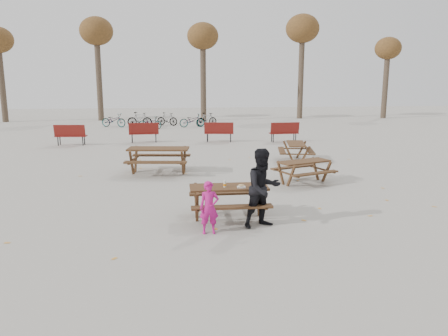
{
  "coord_description": "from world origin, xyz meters",
  "views": [
    {
      "loc": [
        -1.19,
        -9.73,
        3.21
      ],
      "look_at": [
        0.0,
        1.0,
        1.0
      ],
      "focal_mm": 35.0,
      "sensor_mm": 36.0,
      "label": 1
    }
  ],
  "objects": [
    {
      "name": "main_picnic_table",
      "position": [
        0.0,
        0.0,
        0.59
      ],
      "size": [
        1.8,
        1.45,
        0.78
      ],
      "color": "#331F12",
      "rests_on": "ground"
    },
    {
      "name": "picnic_table_east",
      "position": [
        2.76,
        3.26,
        0.35
      ],
      "size": [
        2.01,
        1.82,
        0.71
      ],
      "primitive_type": null,
      "rotation": [
        0.0,
        0.0,
        0.37
      ],
      "color": "#331F12",
      "rests_on": "ground"
    },
    {
      "name": "fallen_leaves",
      "position": [
        0.5,
        2.5,
        0.0
      ],
      "size": [
        11.0,
        11.0,
        0.01
      ],
      "primitive_type": null,
      "color": "gold",
      "rests_on": "ground"
    },
    {
      "name": "child",
      "position": [
        -0.53,
        -0.96,
        0.56
      ],
      "size": [
        0.42,
        0.28,
        1.13
      ],
      "primitive_type": "imported",
      "rotation": [
        0.0,
        0.0,
        0.03
      ],
      "color": "#B51673",
      "rests_on": "ground"
    },
    {
      "name": "adult",
      "position": [
        0.67,
        -0.66,
        0.87
      ],
      "size": [
        1.03,
        0.92,
        1.75
      ],
      "primitive_type": "imported",
      "rotation": [
        0.0,
        0.0,
        0.37
      ],
      "color": "black",
      "rests_on": "ground"
    },
    {
      "name": "picnic_table_north",
      "position": [
        -1.8,
        5.2,
        0.44
      ],
      "size": [
        2.25,
        1.9,
        0.89
      ],
      "primitive_type": null,
      "rotation": [
        0.0,
        0.0,
        -0.12
      ],
      "color": "#331F12",
      "rests_on": "ground"
    },
    {
      "name": "bicycle_row",
      "position": [
        -2.31,
        20.16,
        0.46
      ],
      "size": [
        8.02,
        2.9,
        1.01
      ],
      "color": "black",
      "rests_on": "ground"
    },
    {
      "name": "ground",
      "position": [
        0.0,
        0.0,
        0.0
      ],
      "size": [
        80.0,
        80.0,
        0.0
      ],
      "primitive_type": "plane",
      "color": "gray",
      "rests_on": "ground"
    },
    {
      "name": "park_bench_row",
      "position": [
        -0.93,
        12.51,
        0.52
      ],
      "size": [
        12.27,
        1.2,
        1.03
      ],
      "color": "maroon",
      "rests_on": "ground"
    },
    {
      "name": "tree_row",
      "position": [
        0.9,
        25.15,
        6.19
      ],
      "size": [
        32.17,
        3.52,
        8.26
      ],
      "color": "#382B21",
      "rests_on": "ground"
    },
    {
      "name": "food_tray",
      "position": [
        0.27,
        -0.19,
        0.79
      ],
      "size": [
        0.18,
        0.11,
        0.03
      ],
      "primitive_type": "cube",
      "color": "white",
      "rests_on": "main_picnic_table"
    },
    {
      "name": "soda_bottle",
      "position": [
        -0.1,
        -0.09,
        0.85
      ],
      "size": [
        0.07,
        0.07,
        0.17
      ],
      "color": "silver",
      "rests_on": "main_picnic_table"
    },
    {
      "name": "picnic_table_far",
      "position": [
        3.53,
        6.92,
        0.36
      ],
      "size": [
        1.63,
        1.89,
        0.72
      ],
      "primitive_type": null,
      "rotation": [
        0.0,
        0.0,
        1.39
      ],
      "color": "#331F12",
      "rests_on": "ground"
    },
    {
      "name": "bread_roll",
      "position": [
        0.27,
        -0.19,
        0.83
      ],
      "size": [
        0.14,
        0.06,
        0.05
      ],
      "primitive_type": "ellipsoid",
      "color": "tan",
      "rests_on": "food_tray"
    }
  ]
}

